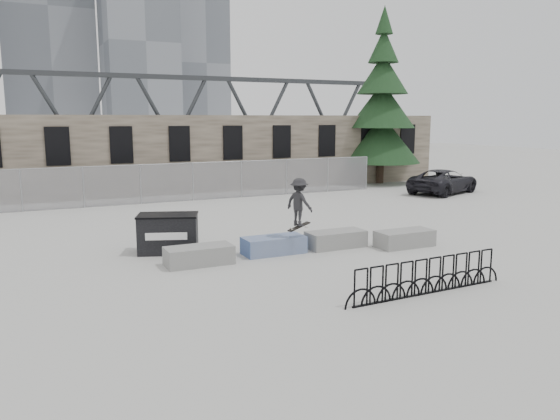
# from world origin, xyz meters

# --- Properties ---
(ground) EXTENTS (120.00, 120.00, 0.00)m
(ground) POSITION_xyz_m (0.00, 0.00, 0.00)
(ground) COLOR #A7A7A3
(ground) RESTS_ON ground
(stone_wall) EXTENTS (36.00, 2.58, 4.50)m
(stone_wall) POSITION_xyz_m (0.00, 16.24, 2.26)
(stone_wall) COLOR brown
(stone_wall) RESTS_ON ground
(chainlink_fence) EXTENTS (22.06, 0.06, 2.02)m
(chainlink_fence) POSITION_xyz_m (-0.00, 12.50, 1.04)
(chainlink_fence) COLOR gray
(chainlink_fence) RESTS_ON ground
(planter_far_left) EXTENTS (2.00, 0.90, 0.56)m
(planter_far_left) POSITION_xyz_m (-3.55, -0.09, 0.30)
(planter_far_left) COLOR gray
(planter_far_left) RESTS_ON ground
(planter_center_left) EXTENTS (2.00, 0.90, 0.56)m
(planter_center_left) POSITION_xyz_m (-0.97, 0.17, 0.30)
(planter_center_left) COLOR #325196
(planter_center_left) RESTS_ON ground
(planter_center_right) EXTENTS (2.00, 0.90, 0.56)m
(planter_center_right) POSITION_xyz_m (1.30, 0.07, 0.30)
(planter_center_right) COLOR gray
(planter_center_right) RESTS_ON ground
(planter_offset) EXTENTS (2.00, 0.90, 0.56)m
(planter_offset) POSITION_xyz_m (3.47, -0.85, 0.30)
(planter_offset) COLOR gray
(planter_offset) RESTS_ON ground
(dumpster) EXTENTS (2.19, 1.75, 1.26)m
(dumpster) POSITION_xyz_m (-4.00, 1.80, 0.63)
(dumpster) COLOR black
(dumpster) RESTS_ON ground
(bike_rack) EXTENTS (4.94, 0.24, 0.90)m
(bike_rack) POSITION_xyz_m (0.76, -5.20, 0.44)
(bike_rack) COLOR black
(bike_rack) RESTS_ON ground
(spruce_tree) EXTENTS (5.21, 5.21, 11.50)m
(spruce_tree) POSITION_xyz_m (13.65, 14.79, 4.72)
(spruce_tree) COLOR #38281E
(spruce_tree) RESTS_ON ground
(skyline_towers) EXTENTS (58.00, 28.00, 48.00)m
(skyline_towers) POSITION_xyz_m (-1.01, 93.81, 20.79)
(skyline_towers) COLOR slate
(skyline_towers) RESTS_ON ground
(truss_bridge) EXTENTS (70.00, 3.00, 9.80)m
(truss_bridge) POSITION_xyz_m (10.00, 55.00, 4.13)
(truss_bridge) COLOR #2D3033
(truss_bridge) RESTS_ON ground
(suv) EXTENTS (5.53, 3.94, 1.40)m
(suv) POSITION_xyz_m (14.02, 9.03, 0.70)
(suv) COLOR black
(suv) RESTS_ON ground
(skateboarder) EXTENTS (0.91, 1.13, 1.68)m
(skateboarder) POSITION_xyz_m (-0.26, -0.23, 1.69)
(skateboarder) COLOR black
(skateboarder) RESTS_ON ground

